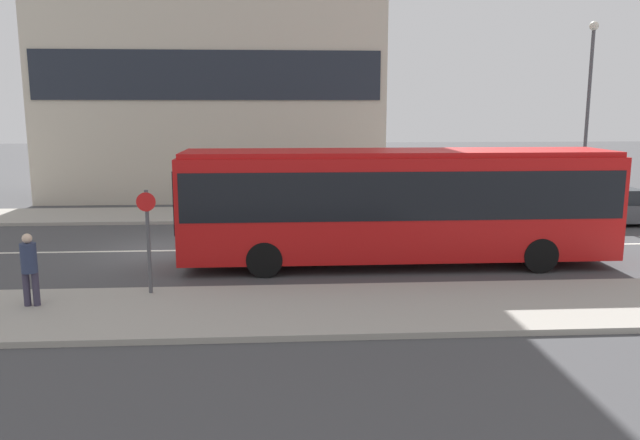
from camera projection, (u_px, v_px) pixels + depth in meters
ground_plane at (169, 251)px, 19.62m from camera, size 120.00×120.00×0.00m
sidewalk_near at (119, 313)px, 13.47m from camera, size 44.00×3.50×0.13m
sidewalk_far at (196, 215)px, 25.74m from camera, size 44.00×3.50×0.13m
lane_centerline at (169, 251)px, 19.62m from camera, size 41.80×0.16×0.01m
city_bus at (397, 200)px, 17.57m from camera, size 12.12×2.50×3.27m
parked_car_0 at (607, 207)px, 24.01m from camera, size 4.54×1.80×1.38m
pedestrian_near_stop at (29, 265)px, 13.62m from camera, size 0.35×0.34×1.63m
bus_stop_sign at (148, 233)px, 14.47m from camera, size 0.44×0.12×2.45m
street_lamp at (588, 100)px, 25.12m from camera, size 0.36×0.36×7.66m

